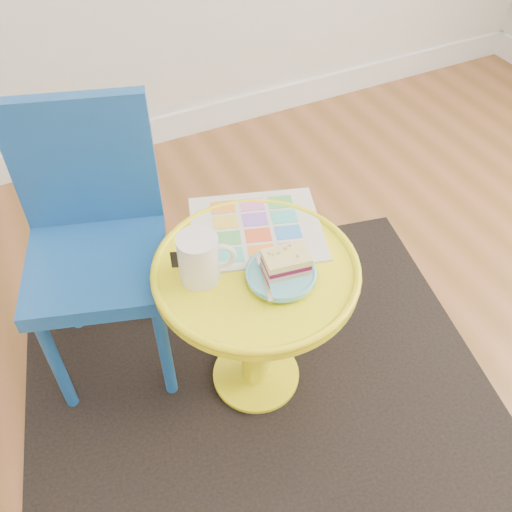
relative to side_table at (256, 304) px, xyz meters
name	(u,v)px	position (x,y,z in m)	size (l,w,h in m)	color
rug	(256,376)	(0.00, 0.00, -0.33)	(1.30, 1.10, 0.01)	black
side_table	(256,304)	(0.00, 0.00, 0.00)	(0.49, 0.49, 0.46)	yellow
chair	(94,233)	(-0.31, 0.30, 0.12)	(0.43, 0.43, 0.79)	#174D96
newspaper	(256,228)	(0.06, 0.12, 0.13)	(0.32, 0.27, 0.01)	silver
mug	(200,257)	(-0.13, 0.03, 0.20)	(0.13, 0.09, 0.12)	white
plate	(281,274)	(0.04, -0.06, 0.15)	(0.16, 0.16, 0.02)	#5DB5C5
cake_slice	(286,262)	(0.05, -0.05, 0.18)	(0.11, 0.08, 0.04)	#D3BC8C
fork	(265,276)	(0.00, -0.05, 0.16)	(0.06, 0.14, 0.00)	silver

